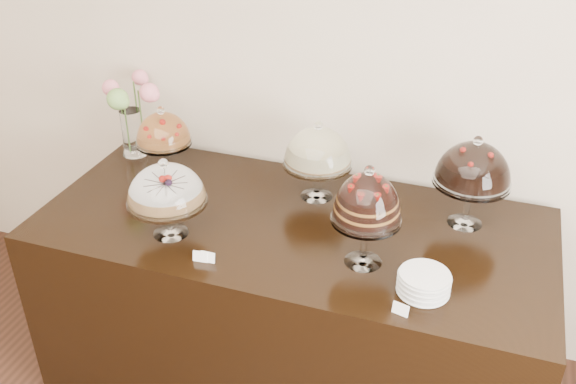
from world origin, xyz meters
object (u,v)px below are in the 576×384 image
(cake_stand_choco_layer, at_px, (367,202))
(cake_stand_fruit_tart, at_px, (163,132))
(cake_stand_cheesecake, at_px, (318,150))
(flower_vase, at_px, (131,112))
(display_counter, at_px, (292,303))
(cake_stand_sugar_sponge, at_px, (166,188))
(cake_stand_dark_choco, at_px, (474,167))
(plate_stack, at_px, (424,283))

(cake_stand_choco_layer, xyz_separation_m, cake_stand_fruit_tart, (-1.09, 0.42, -0.07))
(cake_stand_cheesecake, bearing_deg, cake_stand_choco_layer, -52.98)
(cake_stand_fruit_tart, height_order, flower_vase, flower_vase)
(cake_stand_cheesecake, distance_m, cake_stand_fruit_tart, 0.78)
(display_counter, distance_m, flower_vase, 1.23)
(cake_stand_choco_layer, bearing_deg, flower_vase, 158.84)
(cake_stand_cheesecake, distance_m, flower_vase, 1.00)
(display_counter, relative_size, cake_stand_sugar_sponge, 6.27)
(cake_stand_dark_choco, height_order, flower_vase, cake_stand_dark_choco)
(cake_stand_choco_layer, relative_size, cake_stand_cheesecake, 1.14)
(cake_stand_dark_choco, relative_size, cake_stand_fruit_tart, 1.22)
(cake_stand_fruit_tart, bearing_deg, flower_vase, 158.46)
(cake_stand_dark_choco, distance_m, flower_vase, 1.67)
(cake_stand_fruit_tart, distance_m, flower_vase, 0.24)
(cake_stand_choco_layer, xyz_separation_m, flower_vase, (-1.32, 0.51, -0.03))
(display_counter, relative_size, flower_vase, 5.35)
(cake_stand_choco_layer, bearing_deg, cake_stand_dark_choco, 49.87)
(display_counter, bearing_deg, flower_vase, 160.74)
(cake_stand_sugar_sponge, distance_m, cake_stand_fruit_tart, 0.57)
(cake_stand_dark_choco, height_order, plate_stack, cake_stand_dark_choco)
(flower_vase, bearing_deg, cake_stand_fruit_tart, -21.54)
(display_counter, bearing_deg, cake_stand_fruit_tart, 161.44)
(flower_vase, bearing_deg, cake_stand_sugar_sponge, -48.80)
(display_counter, bearing_deg, plate_stack, -25.09)
(flower_vase, distance_m, plate_stack, 1.70)
(cake_stand_sugar_sponge, bearing_deg, cake_stand_choco_layer, 4.97)
(flower_vase, bearing_deg, display_counter, -19.26)
(display_counter, xyz_separation_m, cake_stand_dark_choco, (0.70, 0.24, 0.72))
(cake_stand_cheesecake, bearing_deg, cake_stand_fruit_tart, -179.89)
(cake_stand_sugar_sponge, bearing_deg, display_counter, 28.24)
(plate_stack, bearing_deg, cake_stand_sugar_sponge, 177.83)
(cake_stand_dark_choco, height_order, cake_stand_fruit_tart, cake_stand_dark_choco)
(cake_stand_choco_layer, distance_m, plate_stack, 0.36)
(cake_stand_cheesecake, bearing_deg, display_counter, -98.22)
(cake_stand_choco_layer, bearing_deg, display_counter, 153.93)
(cake_stand_sugar_sponge, relative_size, cake_stand_dark_choco, 0.85)
(display_counter, xyz_separation_m, flower_vase, (-0.96, 0.34, 0.69))
(cake_stand_cheesecake, height_order, flower_vase, flower_vase)
(cake_stand_sugar_sponge, height_order, cake_stand_cheesecake, cake_stand_cheesecake)
(cake_stand_sugar_sponge, height_order, plate_stack, cake_stand_sugar_sponge)
(cake_stand_cheesecake, distance_m, cake_stand_dark_choco, 0.67)
(cake_stand_fruit_tart, bearing_deg, cake_stand_cheesecake, 0.11)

